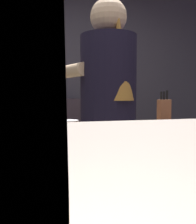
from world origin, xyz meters
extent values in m
cube|color=#494750|center=(0.00, 2.20, 1.35)|extent=(5.20, 0.10, 2.70)
cube|color=brown|center=(0.35, 0.58, 0.44)|extent=(2.10, 0.60, 0.88)
cube|color=#3B313A|center=(-0.20, 1.92, 0.54)|extent=(0.94, 0.36, 1.07)
cube|color=#2E3131|center=(0.12, 0.13, 0.45)|extent=(0.28, 0.20, 0.90)
cylinder|color=black|center=(0.12, 0.13, 1.19)|extent=(0.34, 0.34, 0.58)
sphere|color=#D8B489|center=(0.12, 0.13, 1.59)|extent=(0.22, 0.22, 0.22)
cone|color=#B27A33|center=(0.15, 0.04, 1.34)|extent=(0.18, 0.18, 0.50)
cylinder|color=#D8B489|center=(-0.09, 0.23, 1.27)|extent=(0.18, 0.33, 0.08)
cylinder|color=#D8B489|center=(0.23, 0.34, 1.27)|extent=(0.18, 0.33, 0.08)
cube|color=brown|center=(0.81, 0.69, 0.98)|extent=(0.10, 0.08, 0.20)
cylinder|color=black|center=(0.78, 0.69, 1.12)|extent=(0.02, 0.02, 0.07)
cylinder|color=black|center=(0.81, 0.69, 1.12)|extent=(0.02, 0.02, 0.07)
cylinder|color=black|center=(0.83, 0.69, 1.12)|extent=(0.02, 0.02, 0.08)
cylinder|color=silver|center=(-0.06, 0.61, 0.90)|extent=(0.16, 0.16, 0.04)
cube|color=silver|center=(0.40, 0.53, 0.88)|extent=(0.23, 0.12, 0.01)
cylinder|color=#D0D27D|center=(-0.62, 1.86, 1.15)|extent=(0.07, 0.07, 0.15)
cylinder|color=#D0D27D|center=(-0.62, 1.86, 1.25)|extent=(0.03, 0.03, 0.06)
cylinder|color=#333333|center=(-0.62, 1.86, 1.29)|extent=(0.04, 0.04, 0.01)
cylinder|color=red|center=(-0.27, 1.88, 1.15)|extent=(0.06, 0.06, 0.15)
cylinder|color=red|center=(-0.27, 1.88, 1.25)|extent=(0.03, 0.03, 0.06)
cylinder|color=white|center=(-0.27, 1.88, 1.29)|extent=(0.03, 0.03, 0.01)
camera|label=1|loc=(-0.33, -1.36, 1.13)|focal=40.84mm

